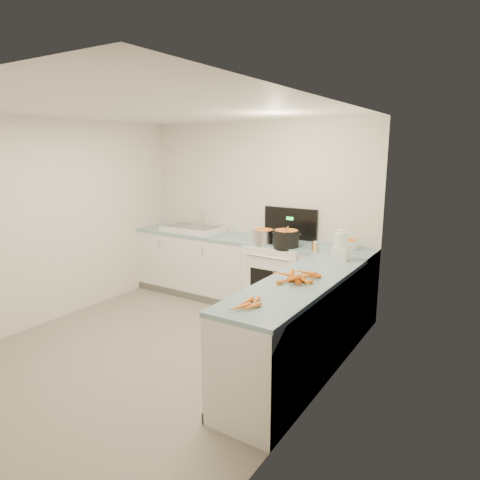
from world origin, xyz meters
The scene contains 19 objects.
floor centered at (0.00, 0.00, 0.00)m, with size 3.50×4.00×0.00m, color gray, non-canonical shape.
ceiling centered at (0.00, 0.00, 2.50)m, with size 3.50×4.00×0.00m, color silver, non-canonical shape.
wall_back centered at (0.00, 2.00, 1.25)m, with size 3.50×2.50×0.00m, color silver, non-canonical shape.
wall_left centered at (-1.75, 0.00, 1.25)m, with size 4.00×2.50×0.00m, color silver, non-canonical shape.
wall_right centered at (1.75, 0.00, 1.25)m, with size 4.00×2.50×0.00m, color silver, non-canonical shape.
counter_back centered at (0.00, 1.70, 0.47)m, with size 3.50×0.62×0.94m.
counter_right centered at (1.45, 0.30, 0.47)m, with size 0.62×2.20×0.94m.
stove centered at (0.55, 1.69, 0.47)m, with size 0.76×0.65×1.36m.
sink centered at (-0.90, 1.70, 0.98)m, with size 0.86×0.52×0.31m.
steel_pot centered at (0.39, 1.52, 1.02)m, with size 0.27×0.27×0.20m, color silver.
black_pot centered at (0.71, 1.51, 1.03)m, with size 0.32×0.32×0.23m, color black.
wooden_spoon centered at (0.71, 1.51, 1.16)m, with size 0.02×0.02×0.42m, color #AD7A47.
mixing_bowl centered at (1.41, 1.80, 1.00)m, with size 0.24×0.24×0.11m, color white.
extract_bottle centered at (1.08, 1.51, 0.99)m, with size 0.04×0.04×0.11m, color #593319.
spice_jar centered at (1.12, 1.48, 0.99)m, with size 0.06×0.06×0.10m, color #E5B266.
food_processor centered at (1.50, 1.24, 1.08)m, with size 0.18×0.21×0.33m.
carrot_pile centered at (1.43, 0.28, 0.98)m, with size 0.44×0.43×0.09m.
peeled_carrots centered at (1.39, -0.51, 0.96)m, with size 0.17×0.37×0.04m.
peelings centered at (-1.09, 1.71, 1.02)m, with size 0.23×0.21×0.01m.
Camera 1 is at (2.99, -3.17, 2.12)m, focal length 32.00 mm.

